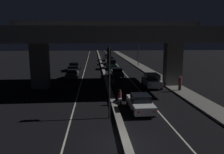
{
  "coord_description": "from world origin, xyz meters",
  "views": [
    {
      "loc": [
        -1.79,
        -11.81,
        6.15
      ],
      "look_at": [
        0.41,
        14.54,
        1.45
      ],
      "focal_mm": 35.0,
      "sensor_mm": 36.0,
      "label": 1
    }
  ],
  "objects_px": {
    "car_white_fifth": "(110,61)",
    "motorcycle_white_filtering_near": "(120,98)",
    "street_lamp": "(137,47)",
    "car_dark_blue_sixth": "(107,58)",
    "car_white_second": "(152,80)",
    "car_grey_lead_oncoming": "(72,74)",
    "car_dark_green_third": "(116,72)",
    "car_white_lead": "(140,103)",
    "traffic_light_left_of_median": "(109,70)",
    "car_black_second_oncoming": "(74,66)",
    "car_dark_green_fourth": "(111,64)",
    "motorcycle_red_filtering_mid": "(114,83)",
    "pedestrian_on_sidewalk": "(180,83)"
  },
  "relations": [
    {
      "from": "car_dark_blue_sixth",
      "to": "car_dark_green_fourth",
      "type": "bearing_deg",
      "value": 176.46
    },
    {
      "from": "traffic_light_left_of_median",
      "to": "motorcycle_white_filtering_near",
      "type": "height_order",
      "value": "traffic_light_left_of_median"
    },
    {
      "from": "car_white_lead",
      "to": "car_white_second",
      "type": "xyz_separation_m",
      "value": [
        3.37,
        8.96,
        0.17
      ]
    },
    {
      "from": "traffic_light_left_of_median",
      "to": "car_grey_lead_oncoming",
      "type": "bearing_deg",
      "value": 104.58
    },
    {
      "from": "car_grey_lead_oncoming",
      "to": "car_dark_blue_sixth",
      "type": "bearing_deg",
      "value": 165.72
    },
    {
      "from": "car_dark_green_third",
      "to": "car_dark_blue_sixth",
      "type": "bearing_deg",
      "value": -2.11
    },
    {
      "from": "car_white_lead",
      "to": "car_grey_lead_oncoming",
      "type": "height_order",
      "value": "car_white_lead"
    },
    {
      "from": "car_white_fifth",
      "to": "motorcycle_white_filtering_near",
      "type": "xyz_separation_m",
      "value": [
        -1.43,
        -32.22,
        -0.3
      ]
    },
    {
      "from": "car_black_second_oncoming",
      "to": "traffic_light_left_of_median",
      "type": "bearing_deg",
      "value": 12.96
    },
    {
      "from": "traffic_light_left_of_median",
      "to": "car_white_lead",
      "type": "relative_size",
      "value": 1.32
    },
    {
      "from": "car_white_second",
      "to": "car_dark_blue_sixth",
      "type": "xyz_separation_m",
      "value": [
        -3.53,
        33.85,
        -0.03
      ]
    },
    {
      "from": "car_grey_lead_oncoming",
      "to": "motorcycle_white_filtering_near",
      "type": "xyz_separation_m",
      "value": [
        5.71,
        -14.05,
        -0.09
      ]
    },
    {
      "from": "street_lamp",
      "to": "car_white_fifth",
      "type": "relative_size",
      "value": 1.54
    },
    {
      "from": "traffic_light_left_of_median",
      "to": "car_black_second_oncoming",
      "type": "height_order",
      "value": "traffic_light_left_of_median"
    },
    {
      "from": "car_dark_green_third",
      "to": "motorcycle_red_filtering_mid",
      "type": "bearing_deg",
      "value": 169.77
    },
    {
      "from": "car_white_fifth",
      "to": "motorcycle_white_filtering_near",
      "type": "height_order",
      "value": "car_white_fifth"
    },
    {
      "from": "traffic_light_left_of_median",
      "to": "car_white_lead",
      "type": "distance_m",
      "value": 4.32
    },
    {
      "from": "car_dark_green_third",
      "to": "car_black_second_oncoming",
      "type": "bearing_deg",
      "value": 42.31
    },
    {
      "from": "car_black_second_oncoming",
      "to": "car_white_fifth",
      "type": "bearing_deg",
      "value": 143.92
    },
    {
      "from": "car_white_second",
      "to": "motorcycle_white_filtering_near",
      "type": "distance_m",
      "value": 8.58
    },
    {
      "from": "street_lamp",
      "to": "car_grey_lead_oncoming",
      "type": "height_order",
      "value": "street_lamp"
    },
    {
      "from": "car_white_second",
      "to": "car_dark_green_third",
      "type": "bearing_deg",
      "value": 25.85
    },
    {
      "from": "street_lamp",
      "to": "car_dark_blue_sixth",
      "type": "distance_m",
      "value": 14.1
    },
    {
      "from": "traffic_light_left_of_median",
      "to": "street_lamp",
      "type": "height_order",
      "value": "street_lamp"
    },
    {
      "from": "car_white_second",
      "to": "car_dark_green_fourth",
      "type": "height_order",
      "value": "car_dark_green_fourth"
    },
    {
      "from": "car_white_second",
      "to": "car_grey_lead_oncoming",
      "type": "bearing_deg",
      "value": 58.12
    },
    {
      "from": "traffic_light_left_of_median",
      "to": "car_white_fifth",
      "type": "relative_size",
      "value": 1.22
    },
    {
      "from": "car_dark_green_fourth",
      "to": "motorcycle_red_filtering_mid",
      "type": "relative_size",
      "value": 2.16
    },
    {
      "from": "street_lamp",
      "to": "car_white_fifth",
      "type": "bearing_deg",
      "value": 147.56
    },
    {
      "from": "street_lamp",
      "to": "pedestrian_on_sidewalk",
      "type": "xyz_separation_m",
      "value": [
        0.38,
        -23.9,
        -3.22
      ]
    },
    {
      "from": "car_white_lead",
      "to": "car_white_fifth",
      "type": "bearing_deg",
      "value": -0.33
    },
    {
      "from": "street_lamp",
      "to": "car_dark_green_fourth",
      "type": "bearing_deg",
      "value": -143.87
    },
    {
      "from": "car_dark_blue_sixth",
      "to": "car_grey_lead_oncoming",
      "type": "bearing_deg",
      "value": 162.43
    },
    {
      "from": "street_lamp",
      "to": "traffic_light_left_of_median",
      "type": "bearing_deg",
      "value": -104.91
    },
    {
      "from": "car_dark_green_third",
      "to": "car_grey_lead_oncoming",
      "type": "relative_size",
      "value": 1.11
    },
    {
      "from": "motorcycle_white_filtering_near",
      "to": "traffic_light_left_of_median",
      "type": "bearing_deg",
      "value": 156.16
    },
    {
      "from": "traffic_light_left_of_median",
      "to": "street_lamp",
      "type": "relative_size",
      "value": 0.79
    },
    {
      "from": "motorcycle_white_filtering_near",
      "to": "car_dark_green_third",
      "type": "bearing_deg",
      "value": -7.67
    },
    {
      "from": "pedestrian_on_sidewalk",
      "to": "car_dark_green_third",
      "type": "bearing_deg",
      "value": 121.23
    },
    {
      "from": "car_black_second_oncoming",
      "to": "motorcycle_red_filtering_mid",
      "type": "height_order",
      "value": "car_black_second_oncoming"
    },
    {
      "from": "car_white_second",
      "to": "car_dark_green_fourth",
      "type": "bearing_deg",
      "value": 13.97
    },
    {
      "from": "motorcycle_white_filtering_near",
      "to": "car_white_lead",
      "type": "bearing_deg",
      "value": -144.41
    },
    {
      "from": "car_dark_green_fourth",
      "to": "motorcycle_red_filtering_mid",
      "type": "bearing_deg",
      "value": 178.43
    },
    {
      "from": "car_white_second",
      "to": "pedestrian_on_sidewalk",
      "type": "relative_size",
      "value": 2.36
    },
    {
      "from": "traffic_light_left_of_median",
      "to": "street_lamp",
      "type": "distance_m",
      "value": 32.85
    },
    {
      "from": "street_lamp",
      "to": "car_black_second_oncoming",
      "type": "xyz_separation_m",
      "value": [
        -13.33,
        -5.82,
        -3.44
      ]
    },
    {
      "from": "car_white_second",
      "to": "motorcycle_red_filtering_mid",
      "type": "distance_m",
      "value": 4.81
    },
    {
      "from": "car_white_lead",
      "to": "pedestrian_on_sidewalk",
      "type": "xyz_separation_m",
      "value": [
        6.09,
        6.54,
        0.27
      ]
    },
    {
      "from": "car_grey_lead_oncoming",
      "to": "motorcycle_red_filtering_mid",
      "type": "height_order",
      "value": "motorcycle_red_filtering_mid"
    },
    {
      "from": "car_white_fifth",
      "to": "car_black_second_oncoming",
      "type": "height_order",
      "value": "car_white_fifth"
    }
  ]
}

